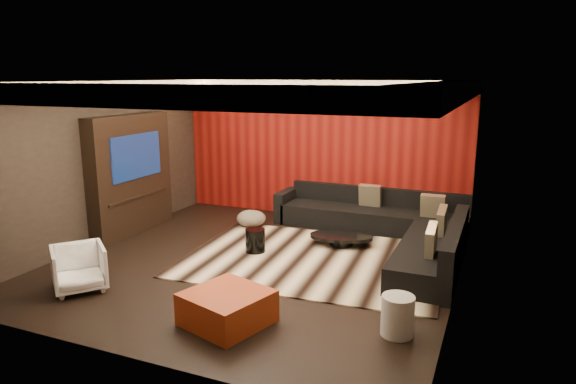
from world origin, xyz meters
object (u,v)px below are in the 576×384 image
at_px(armchair, 79,268).
at_px(sectional_sofa, 391,228).
at_px(orange_ottoman, 227,308).
at_px(coffee_table, 341,240).
at_px(drum_stool, 255,240).
at_px(white_side_table, 398,316).

xyz_separation_m(armchair, sectional_sofa, (3.50, 3.72, -0.05)).
distance_m(orange_ottoman, sectional_sofa, 3.96).
bearing_deg(coffee_table, drum_stool, -144.03).
bearing_deg(drum_stool, coffee_table, 35.97).
bearing_deg(sectional_sofa, drum_stool, -143.92).
height_order(drum_stool, orange_ottoman, drum_stool).
bearing_deg(white_side_table, coffee_table, 118.72).
relative_size(coffee_table, white_side_table, 2.33).
bearing_deg(orange_ottoman, sectional_sofa, 73.06).
distance_m(drum_stool, armchair, 2.77).
bearing_deg(drum_stool, white_side_table, -34.34).
relative_size(coffee_table, sectional_sofa, 0.30).
height_order(white_side_table, armchair, armchair).
xyz_separation_m(drum_stool, white_side_table, (2.72, -1.86, 0.02)).
bearing_deg(coffee_table, armchair, -131.00).
distance_m(coffee_table, white_side_table, 3.13).
xyz_separation_m(orange_ottoman, sectional_sofa, (1.15, 3.79, 0.07)).
bearing_deg(coffee_table, orange_ottoman, -97.29).
relative_size(white_side_table, sectional_sofa, 0.13).
xyz_separation_m(coffee_table, orange_ottoman, (-0.42, -3.24, 0.08)).
bearing_deg(armchair, sectional_sofa, -3.77).
bearing_deg(orange_ottoman, coffee_table, 82.71).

